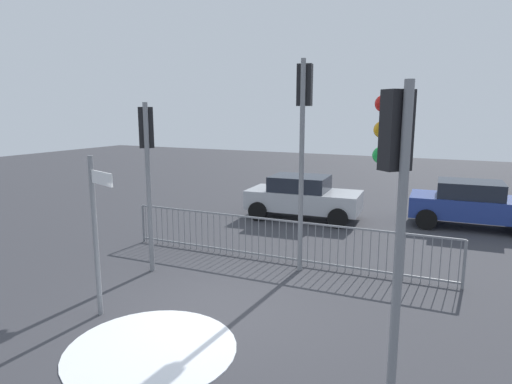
% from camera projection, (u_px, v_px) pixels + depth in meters
% --- Properties ---
extents(ground_plane, '(60.00, 60.00, 0.00)m').
position_uv_depth(ground_plane, '(214.00, 313.00, 8.03)').
color(ground_plane, '#38383D').
extents(traffic_light_rear_right, '(0.35, 0.57, 4.75)m').
position_uv_depth(traffic_light_rear_right, '(304.00, 119.00, 9.69)').
color(traffic_light_rear_right, slate).
rests_on(traffic_light_rear_right, ground).
extents(traffic_light_rear_left, '(0.45, 0.48, 3.83)m').
position_uv_depth(traffic_light_rear_left, '(147.00, 149.00, 9.79)').
color(traffic_light_rear_left, slate).
rests_on(traffic_light_rear_left, ground).
extents(traffic_light_foreground_left, '(0.47, 0.46, 3.98)m').
position_uv_depth(traffic_light_foreground_left, '(395.00, 176.00, 4.98)').
color(traffic_light_foreground_left, slate).
rests_on(traffic_light_foreground_left, ground).
extents(direction_sign_post, '(0.75, 0.31, 2.90)m').
position_uv_depth(direction_sign_post, '(97.00, 228.00, 7.64)').
color(direction_sign_post, slate).
rests_on(direction_sign_post, ground).
extents(pedestrian_guard_railing, '(8.23, 0.30, 1.07)m').
position_uv_depth(pedestrian_guard_railing, '(279.00, 240.00, 10.64)').
color(pedestrian_guard_railing, slate).
rests_on(pedestrian_guard_railing, ground).
extents(car_silver_trailing, '(3.92, 2.16, 1.47)m').
position_uv_depth(car_silver_trailing, '(303.00, 196.00, 14.97)').
color(car_silver_trailing, '#B2B5BA').
rests_on(car_silver_trailing, ground).
extents(car_blue_mid, '(3.89, 2.10, 1.47)m').
position_uv_depth(car_blue_mid, '(473.00, 204.00, 13.82)').
color(car_blue_mid, navy).
rests_on(car_blue_mid, ground).
extents(snow_patch_kerb, '(2.65, 2.65, 0.01)m').
position_uv_depth(snow_patch_kerb, '(151.00, 349.00, 6.79)').
color(snow_patch_kerb, white).
rests_on(snow_patch_kerb, ground).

